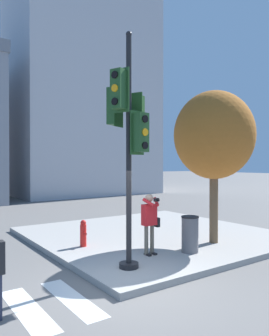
{
  "coord_description": "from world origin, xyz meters",
  "views": [
    {
      "loc": [
        -3.9,
        -5.78,
        2.67
      ],
      "look_at": [
        0.87,
        0.95,
        2.56
      ],
      "focal_mm": 35.0,
      "sensor_mm": 36.0,
      "label": 1
    }
  ],
  "objects_px": {
    "person_photographer": "(150,218)",
    "trash_bin": "(190,234)",
    "fire_hydrant": "(83,233)",
    "traffic_signal_pole": "(128,128)",
    "street_tree": "(214,136)"
  },
  "relations": [
    {
      "from": "traffic_signal_pole",
      "to": "fire_hydrant",
      "type": "distance_m",
      "value": 3.86
    },
    {
      "from": "traffic_signal_pole",
      "to": "trash_bin",
      "type": "bearing_deg",
      "value": 3.78
    },
    {
      "from": "trash_bin",
      "to": "fire_hydrant",
      "type": "bearing_deg",
      "value": 133.14
    },
    {
      "from": "person_photographer",
      "to": "street_tree",
      "type": "distance_m",
      "value": 3.46
    },
    {
      "from": "street_tree",
      "to": "fire_hydrant",
      "type": "distance_m",
      "value": 5.08
    },
    {
      "from": "fire_hydrant",
      "to": "trash_bin",
      "type": "distance_m",
      "value": 3.19
    },
    {
      "from": "traffic_signal_pole",
      "to": "person_photographer",
      "type": "distance_m",
      "value": 2.7
    },
    {
      "from": "traffic_signal_pole",
      "to": "fire_hydrant",
      "type": "relative_size",
      "value": 7.06
    },
    {
      "from": "street_tree",
      "to": "fire_hydrant",
      "type": "height_order",
      "value": "street_tree"
    },
    {
      "from": "trash_bin",
      "to": "person_photographer",
      "type": "bearing_deg",
      "value": 156.18
    },
    {
      "from": "street_tree",
      "to": "trash_bin",
      "type": "height_order",
      "value": "street_tree"
    },
    {
      "from": "person_photographer",
      "to": "trash_bin",
      "type": "distance_m",
      "value": 1.27
    },
    {
      "from": "traffic_signal_pole",
      "to": "trash_bin",
      "type": "height_order",
      "value": "traffic_signal_pole"
    },
    {
      "from": "street_tree",
      "to": "trash_bin",
      "type": "bearing_deg",
      "value": -165.16
    },
    {
      "from": "traffic_signal_pole",
      "to": "person_photographer",
      "type": "bearing_deg",
      "value": 28.27
    }
  ]
}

